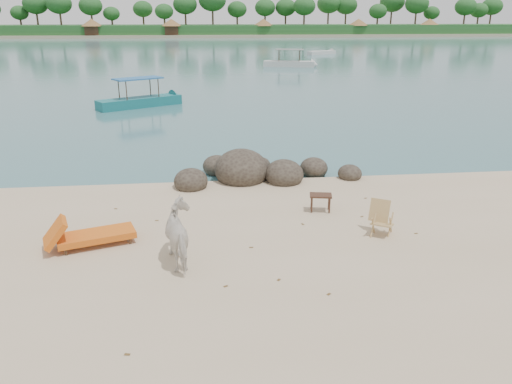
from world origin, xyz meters
The scene contains 12 objects.
water centered at (0.00, 90.00, 0.00)m, with size 400.00×400.00×0.00m, color #326465.
far_shore centered at (0.00, 170.00, 0.00)m, with size 420.00×90.00×1.40m, color tan.
far_scenery centered at (0.03, 136.70, 3.14)m, with size 420.00×18.00×9.50m.
boulders centered at (0.42, 6.16, 0.26)m, with size 6.36×2.89×1.38m.
cow centered at (-1.75, 0.21, 0.67)m, with size 0.72×1.59×1.34m, color white.
side_table centered at (2.02, 2.92, 0.25)m, with size 0.61×0.39×0.49m, color #372016, non-canonical shape.
lounge_chair centered at (-3.87, 1.36, 0.34)m, with size 2.26×0.79×0.68m, color orange, non-canonical shape.
deck_chair centered at (3.18, 1.14, 0.43)m, with size 0.54×0.60×0.85m, color tan, non-canonical shape.
boat_near centered at (-5.01, 21.58, 1.43)m, with size 5.87×1.32×2.86m, color #16656B, non-canonical shape.
boat_mid centered at (8.70, 46.37, 1.54)m, with size 6.31×1.42×3.07m, color beige, non-canonical shape.
boat_far centered at (16.77, 64.81, 0.30)m, with size 5.23×1.18×0.61m, color silver, non-canonical shape.
dead_leaves centered at (0.33, 0.93, 0.00)m, with size 8.00×6.92×0.00m.
Camera 1 is at (-1.24, -9.99, 5.25)m, focal length 35.00 mm.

